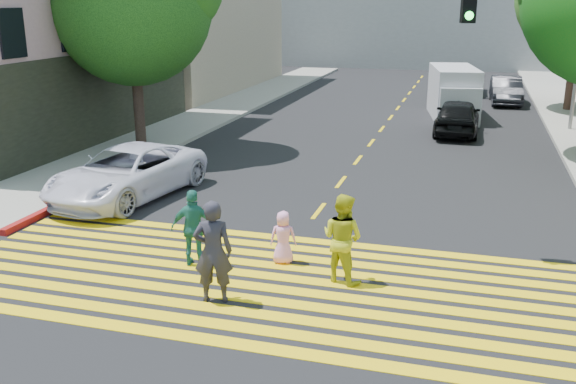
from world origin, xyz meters
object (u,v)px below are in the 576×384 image
at_px(white_van, 454,94).
at_px(dark_car_near, 457,116).
at_px(pedestrian_man, 213,251).
at_px(white_sedan, 127,173).
at_px(dark_car_parked, 506,90).
at_px(pedestrian_woman, 342,238).
at_px(pedestrian_extra, 194,228).
at_px(pedestrian_child, 283,237).
at_px(silver_car, 467,81).

bearing_deg(white_van, dark_car_near, -95.08).
bearing_deg(pedestrian_man, white_van, -115.63).
height_order(white_sedan, dark_car_parked, dark_car_parked).
distance_m(pedestrian_woman, white_van, 20.00).
distance_m(pedestrian_extra, white_van, 20.54).
distance_m(pedestrian_man, pedestrian_child, 2.28).
bearing_deg(pedestrian_woman, silver_car, -71.71).
relative_size(pedestrian_extra, silver_car, 0.34).
bearing_deg(silver_car, pedestrian_extra, 80.97).
bearing_deg(dark_car_near, white_sedan, 54.64).
xyz_separation_m(pedestrian_child, dark_car_parked, (5.41, 24.87, 0.15)).
distance_m(white_sedan, silver_car, 26.90).
bearing_deg(white_sedan, pedestrian_child, -21.41).
xyz_separation_m(white_sedan, dark_car_near, (8.78, 12.05, 0.03)).
distance_m(pedestrian_extra, dark_car_parked, 26.49).
bearing_deg(pedestrian_child, white_van, -111.52).
bearing_deg(pedestrian_woman, dark_car_near, -74.16).
bearing_deg(dark_car_parked, white_sedan, -119.08).
distance_m(pedestrian_man, dark_car_parked, 27.67).
relative_size(pedestrian_extra, dark_car_near, 0.38).
distance_m(pedestrian_man, white_van, 21.79).
height_order(pedestrian_extra, white_sedan, pedestrian_extra).
relative_size(pedestrian_man, pedestrian_woman, 1.09).
height_order(white_sedan, silver_car, white_sedan).
xyz_separation_m(white_sedan, white_van, (8.46, 16.02, 0.41)).
height_order(dark_car_parked, white_van, white_van).
distance_m(pedestrian_extra, dark_car_near, 16.78).
bearing_deg(white_van, pedestrian_woman, -103.70).
bearing_deg(pedestrian_man, dark_car_near, -118.69).
bearing_deg(pedestrian_child, dark_car_near, -114.75).
bearing_deg(silver_car, pedestrian_child, 84.24).
distance_m(pedestrian_woman, silver_car, 29.36).
xyz_separation_m(pedestrian_woman, pedestrian_extra, (-3.18, -0.07, -0.08)).
xyz_separation_m(pedestrian_woman, silver_car, (1.88, 29.30, -0.20)).
bearing_deg(dark_car_near, pedestrian_man, 78.36).
xyz_separation_m(pedestrian_child, white_van, (2.79, 19.39, 0.56)).
xyz_separation_m(pedestrian_man, silver_car, (4.01, 30.85, -0.28)).
bearing_deg(dark_car_near, pedestrian_child, 79.31).
bearing_deg(dark_car_near, pedestrian_extra, 73.76).
bearing_deg(dark_car_parked, pedestrian_child, -104.10).
xyz_separation_m(pedestrian_man, dark_car_parked, (6.14, 26.98, -0.26)).
relative_size(pedestrian_extra, dark_car_parked, 0.37).
distance_m(white_sedan, dark_car_near, 14.91).
distance_m(pedestrian_woman, pedestrian_extra, 3.19).
distance_m(pedestrian_child, pedestrian_extra, 1.91).
height_order(pedestrian_woman, pedestrian_child, pedestrian_woman).
bearing_deg(silver_car, white_van, 87.78).
distance_m(dark_car_near, silver_car, 13.33).
bearing_deg(white_van, silver_car, 77.31).
xyz_separation_m(pedestrian_extra, silver_car, (5.06, 29.37, -0.12)).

